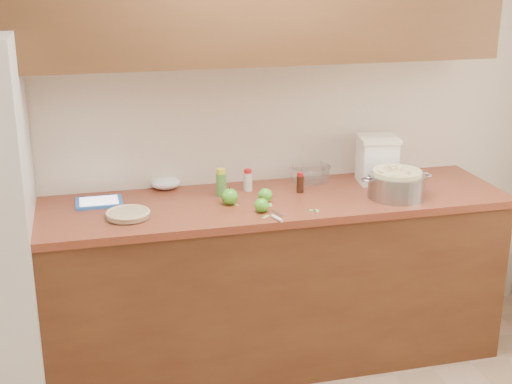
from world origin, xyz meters
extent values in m
plane|color=beige|center=(0.00, 1.80, 1.30)|extent=(3.60, 0.00, 3.60)
cube|color=#5A3219|center=(0.00, 1.48, 0.44)|extent=(2.60, 0.65, 0.88)
cube|color=brown|center=(0.00, 1.48, 0.90)|extent=(2.64, 0.68, 0.04)
cylinder|color=silver|center=(-0.65, 1.37, 0.93)|extent=(0.22, 0.22, 0.03)
cylinder|color=#CDB182|center=(-0.65, 1.37, 0.94)|extent=(0.20, 0.20, 0.03)
torus|color=#CDB182|center=(-0.65, 1.37, 0.95)|extent=(0.21, 0.21, 0.02)
cylinder|color=gray|center=(0.72, 1.34, 0.98)|extent=(0.29, 0.29, 0.12)
torus|color=gray|center=(0.56, 1.34, 1.03)|extent=(0.07, 0.07, 0.01)
torus|color=gray|center=(0.88, 1.34, 1.03)|extent=(0.07, 0.07, 0.01)
cylinder|color=beige|center=(0.72, 1.34, 1.00)|extent=(0.25, 0.25, 0.13)
cube|color=white|center=(0.72, 1.61, 1.04)|extent=(0.22, 0.22, 0.24)
cube|color=#F0E8C0|center=(0.72, 1.61, 1.17)|extent=(0.24, 0.24, 0.02)
cube|color=blue|center=(-0.78, 1.61, 0.93)|extent=(0.23, 0.18, 0.01)
cube|color=white|center=(-0.78, 1.61, 0.94)|extent=(0.19, 0.14, 0.00)
cube|color=gray|center=(0.06, 1.25, 0.92)|extent=(0.05, 0.09, 0.00)
cylinder|color=white|center=(0.03, 1.17, 0.93)|extent=(0.04, 0.08, 0.02)
cylinder|color=#4C8C38|center=(-0.15, 1.58, 0.98)|extent=(0.05, 0.05, 0.12)
cylinder|color=yellow|center=(-0.15, 1.58, 1.05)|extent=(0.05, 0.05, 0.03)
cylinder|color=beige|center=(0.00, 1.64, 0.97)|extent=(0.05, 0.05, 0.10)
cylinder|color=red|center=(0.00, 1.64, 1.03)|extent=(0.04, 0.04, 0.02)
cylinder|color=black|center=(0.26, 1.54, 0.97)|extent=(0.04, 0.04, 0.09)
cylinder|color=red|center=(0.26, 1.54, 1.02)|extent=(0.03, 0.03, 0.02)
cylinder|color=silver|center=(0.38, 1.73, 0.96)|extent=(0.22, 0.22, 0.08)
torus|color=silver|center=(0.38, 1.73, 1.00)|extent=(0.23, 0.23, 0.01)
ellipsoid|color=white|center=(-0.42, 1.77, 0.95)|extent=(0.16, 0.14, 0.06)
sphere|color=green|center=(-0.14, 1.44, 0.96)|extent=(0.08, 0.08, 0.08)
cylinder|color=#3F2D19|center=(-0.14, 1.44, 1.01)|extent=(0.01, 0.01, 0.01)
sphere|color=green|center=(0.04, 1.43, 0.96)|extent=(0.07, 0.07, 0.07)
cylinder|color=#3F2D19|center=(0.04, 1.43, 1.00)|extent=(0.01, 0.01, 0.01)
sphere|color=green|center=(-0.01, 1.29, 0.96)|extent=(0.07, 0.07, 0.07)
cylinder|color=#3F2D19|center=(-0.01, 1.29, 1.00)|extent=(0.01, 0.01, 0.01)
cube|color=#94C961|center=(-0.11, 1.42, 0.92)|extent=(0.02, 0.03, 0.00)
cube|color=#94C961|center=(0.24, 1.24, 0.92)|extent=(0.05, 0.05, 0.00)
cube|color=#94C961|center=(-0.01, 1.22, 0.92)|extent=(0.04, 0.04, 0.00)
cube|color=#94C961|center=(0.25, 1.24, 0.92)|extent=(0.04, 0.04, 0.00)
cube|color=#94C961|center=(0.05, 1.38, 0.92)|extent=(0.03, 0.05, 0.00)
camera|label=1|loc=(-0.83, -1.87, 2.11)|focal=50.00mm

